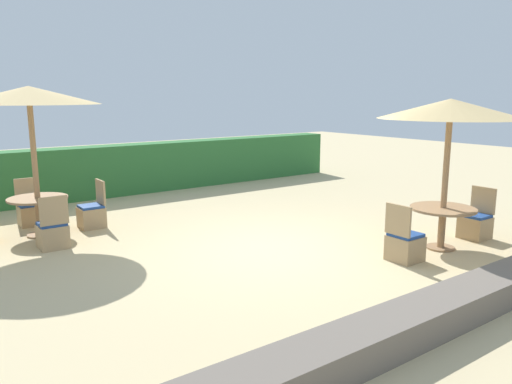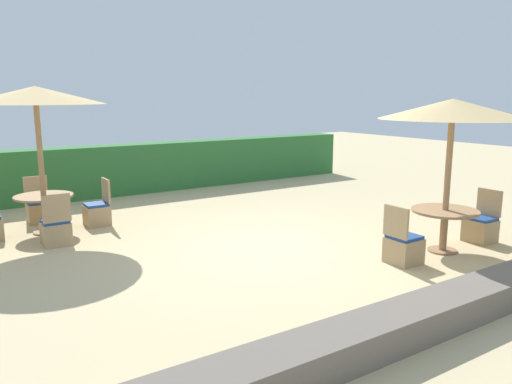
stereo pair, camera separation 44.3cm
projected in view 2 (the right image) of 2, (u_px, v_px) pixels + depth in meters
The scene contains 12 objects.
ground_plane at pixel (275, 250), 8.44m from camera, with size 40.00×40.00×0.00m, color #C6B284.
hedge_row at pixel (142, 168), 13.41m from camera, with size 13.00×0.70×1.30m, color #2D6B33.
stone_border at pixel (444, 309), 5.67m from camera, with size 10.00×0.56×0.35m, color #6B6056.
parasol_front_right at pixel (453, 110), 7.91m from camera, with size 2.33×2.33×2.52m.
round_table_front_right at pixel (445, 218), 8.25m from camera, with size 1.08×1.08×0.72m.
patio_chair_front_right_east at pixel (481, 227), 8.88m from camera, with size 0.46×0.46×0.93m.
patio_chair_front_right_west at pixel (403, 247), 7.72m from camera, with size 0.46×0.46×0.93m.
parasol_back_left at pixel (35, 96), 9.01m from camera, with size 2.47×2.47×2.73m.
round_table_back_left at pixel (44, 203), 9.39m from camera, with size 1.06×1.06×0.73m.
patio_chair_back_left_north at pixel (39, 210), 10.25m from camera, with size 0.46×0.46×0.93m.
patio_chair_back_left_east at pixel (98, 212), 10.00m from camera, with size 0.46×0.46×0.93m.
patio_chair_back_left_south at pixel (56, 230), 8.67m from camera, with size 0.46×0.46×0.93m.
Camera 2 is at (-4.70, -6.60, 2.57)m, focal length 35.00 mm.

